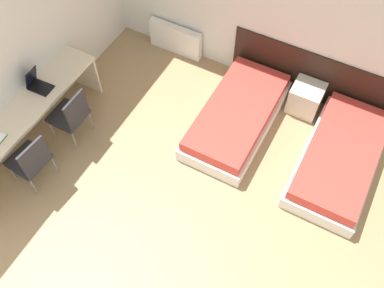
% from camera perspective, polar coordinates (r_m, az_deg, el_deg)
% --- Properties ---
extents(wall_back, '(5.77, 0.05, 2.70)m').
position_cam_1_polar(wall_back, '(6.19, 9.27, 17.95)').
color(wall_back, silver).
rests_on(wall_back, ground_plane).
extents(wall_left, '(0.05, 5.40, 2.70)m').
position_cam_1_polar(wall_left, '(5.93, -22.57, 12.01)').
color(wall_left, silver).
rests_on(wall_left, ground_plane).
extents(headboard_panel, '(2.59, 0.03, 0.87)m').
position_cam_1_polar(headboard_panel, '(6.62, 16.01, 8.49)').
color(headboard_panel, black).
rests_on(headboard_panel, ground_plane).
extents(bed_near_window, '(0.96, 1.95, 0.38)m').
position_cam_1_polar(bed_near_window, '(6.25, 6.01, 3.72)').
color(bed_near_window, silver).
rests_on(bed_near_window, ground_plane).
extents(bed_near_door, '(0.96, 1.95, 0.38)m').
position_cam_1_polar(bed_near_door, '(6.13, 19.09, -1.83)').
color(bed_near_door, silver).
rests_on(bed_near_door, ground_plane).
extents(nightstand, '(0.45, 0.43, 0.46)m').
position_cam_1_polar(nightstand, '(6.59, 14.92, 5.94)').
color(nightstand, beige).
rests_on(nightstand, ground_plane).
extents(radiator, '(0.92, 0.12, 0.51)m').
position_cam_1_polar(radiator, '(7.23, -2.20, 13.80)').
color(radiator, silver).
rests_on(radiator, ground_plane).
extents(desk, '(0.52, 2.55, 0.75)m').
position_cam_1_polar(desk, '(6.07, -21.43, 3.17)').
color(desk, beige).
rests_on(desk, ground_plane).
extents(chair_near_laptop, '(0.46, 0.46, 0.89)m').
position_cam_1_polar(chair_near_laptop, '(6.08, -15.85, 3.83)').
color(chair_near_laptop, '#232328').
rests_on(chair_near_laptop, ground_plane).
extents(chair_near_notebook, '(0.49, 0.49, 0.89)m').
position_cam_1_polar(chair_near_notebook, '(5.81, -20.71, -1.97)').
color(chair_near_notebook, '#232328').
rests_on(chair_near_notebook, ground_plane).
extents(laptop, '(0.32, 0.23, 0.31)m').
position_cam_1_polar(laptop, '(6.12, -19.91, 7.54)').
color(laptop, black).
rests_on(laptop, desk).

